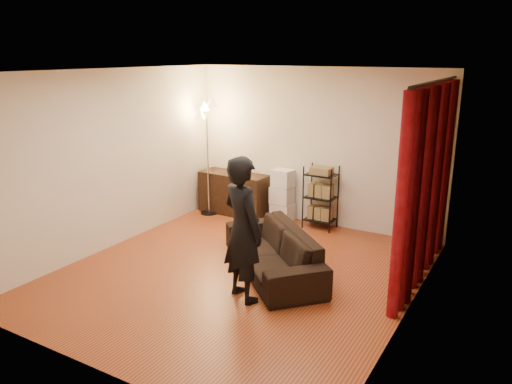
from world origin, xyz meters
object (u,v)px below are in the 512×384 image
Objects in this scene: sofa at (273,251)px; wire_shelf at (321,197)px; storage_boxes at (282,195)px; floor_lamp at (208,159)px; media_cabinet at (234,193)px; person at (243,229)px.

wire_shelf is at bearing 137.45° from sofa.
floor_lamp is at bearing -165.73° from storage_boxes.
media_cabinet is 1.40× the size of storage_boxes.
wire_shelf is at bearing -60.91° from person.
person is 3.05m from storage_boxes.
storage_boxes is 0.75m from wire_shelf.
media_cabinet is (-1.87, 1.94, 0.08)m from sofa.
person is 2.86m from wire_shelf.
wire_shelf is (-0.15, 1.99, 0.24)m from sofa.
sofa is at bearing -65.94° from storage_boxes.
sofa is 1.00× the size of floor_lamp.
floor_lamp reaches higher than sofa.
wire_shelf is at bearing -2.67° from storage_boxes.
storage_boxes is (-0.90, 2.02, 0.16)m from sofa.
person is at bearing -71.73° from storage_boxes.
media_cabinet is 1.21× the size of wire_shelf.
media_cabinet is 0.97m from storage_boxes.
wire_shelf reaches higher than storage_boxes.
media_cabinet is (-1.91, 2.78, -0.51)m from person.
storage_boxes is at bearing -46.61° from person.
sofa is at bearing -61.95° from person.
sofa is 2.01m from wire_shelf.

